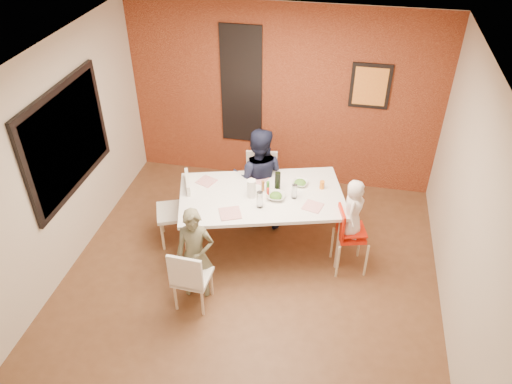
% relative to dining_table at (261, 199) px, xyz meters
% --- Properties ---
extents(ground, '(4.50, 4.50, 0.00)m').
position_rel_dining_table_xyz_m(ground, '(-0.02, -0.56, -0.76)').
color(ground, brown).
rests_on(ground, ground).
extents(ceiling, '(4.50, 4.50, 0.02)m').
position_rel_dining_table_xyz_m(ceiling, '(-0.02, -0.56, 1.94)').
color(ceiling, white).
rests_on(ceiling, wall_back).
extents(wall_back, '(4.50, 0.02, 2.70)m').
position_rel_dining_table_xyz_m(wall_back, '(-0.02, 1.69, 0.59)').
color(wall_back, beige).
rests_on(wall_back, ground).
extents(wall_front, '(4.50, 0.02, 2.70)m').
position_rel_dining_table_xyz_m(wall_front, '(-0.02, -2.81, 0.59)').
color(wall_front, beige).
rests_on(wall_front, ground).
extents(wall_left, '(0.02, 4.50, 2.70)m').
position_rel_dining_table_xyz_m(wall_left, '(-2.27, -0.56, 0.59)').
color(wall_left, beige).
rests_on(wall_left, ground).
extents(wall_right, '(0.02, 4.50, 2.70)m').
position_rel_dining_table_xyz_m(wall_right, '(2.23, -0.56, 0.59)').
color(wall_right, beige).
rests_on(wall_right, ground).
extents(brick_accent_wall, '(4.50, 0.02, 2.70)m').
position_rel_dining_table_xyz_m(brick_accent_wall, '(-0.02, 1.67, 0.59)').
color(brick_accent_wall, maroon).
rests_on(brick_accent_wall, ground).
extents(picture_window_frame, '(0.05, 1.70, 1.30)m').
position_rel_dining_table_xyz_m(picture_window_frame, '(-2.24, -0.36, 0.79)').
color(picture_window_frame, black).
rests_on(picture_window_frame, wall_left).
extents(picture_window_pane, '(0.02, 1.55, 1.15)m').
position_rel_dining_table_xyz_m(picture_window_pane, '(-2.22, -0.36, 0.79)').
color(picture_window_pane, black).
rests_on(picture_window_pane, wall_left).
extents(glassblock_strip, '(0.55, 0.03, 1.70)m').
position_rel_dining_table_xyz_m(glassblock_strip, '(-0.62, 1.66, 0.74)').
color(glassblock_strip, silver).
rests_on(glassblock_strip, wall_back).
extents(glassblock_surround, '(0.60, 0.03, 1.76)m').
position_rel_dining_table_xyz_m(glassblock_surround, '(-0.62, 1.65, 0.74)').
color(glassblock_surround, black).
rests_on(glassblock_surround, wall_back).
extents(art_print_frame, '(0.54, 0.03, 0.64)m').
position_rel_dining_table_xyz_m(art_print_frame, '(1.18, 1.65, 0.89)').
color(art_print_frame, black).
rests_on(art_print_frame, wall_back).
extents(art_print_canvas, '(0.44, 0.01, 0.54)m').
position_rel_dining_table_xyz_m(art_print_canvas, '(1.18, 1.64, 0.89)').
color(art_print_canvas, gold).
rests_on(art_print_canvas, wall_back).
extents(dining_table, '(2.23, 1.61, 0.83)m').
position_rel_dining_table_xyz_m(dining_table, '(0.00, 0.00, 0.00)').
color(dining_table, white).
rests_on(dining_table, ground).
extents(chair_near, '(0.41, 0.41, 0.84)m').
position_rel_dining_table_xyz_m(chair_near, '(-0.57, -1.18, -0.29)').
color(chair_near, white).
rests_on(chair_near, ground).
extents(chair_far, '(0.48, 0.48, 0.92)m').
position_rel_dining_table_xyz_m(chair_far, '(-0.15, 0.75, -0.24)').
color(chair_far, silver).
rests_on(chair_far, ground).
extents(chair_left, '(0.58, 0.58, 0.97)m').
position_rel_dining_table_xyz_m(chair_left, '(-1.05, -0.05, -0.22)').
color(chair_left, silver).
rests_on(chair_left, ground).
extents(high_chair, '(0.46, 0.46, 0.90)m').
position_rel_dining_table_xyz_m(high_chair, '(1.09, -0.17, -0.22)').
color(high_chair, red).
rests_on(high_chair, ground).
extents(child_near, '(0.48, 0.35, 1.19)m').
position_rel_dining_table_xyz_m(child_near, '(-0.57, -0.95, -0.16)').
color(child_near, brown).
rests_on(child_near, ground).
extents(child_far, '(0.73, 0.59, 1.45)m').
position_rel_dining_table_xyz_m(child_far, '(-0.14, 0.51, -0.04)').
color(child_far, black).
rests_on(child_far, ground).
extents(toddler, '(0.29, 0.40, 0.75)m').
position_rel_dining_table_xyz_m(toddler, '(1.11, -0.16, 0.15)').
color(toddler, silver).
rests_on(toddler, high_chair).
extents(plate_near_left, '(0.32, 0.32, 0.01)m').
position_rel_dining_table_xyz_m(plate_near_left, '(-0.29, -0.45, 0.08)').
color(plate_near_left, silver).
rests_on(plate_near_left, dining_table).
extents(plate_far_mid, '(0.27, 0.27, 0.01)m').
position_rel_dining_table_xyz_m(plate_far_mid, '(-0.10, 0.33, 0.08)').
color(plate_far_mid, white).
rests_on(plate_far_mid, dining_table).
extents(plate_near_right, '(0.26, 0.26, 0.01)m').
position_rel_dining_table_xyz_m(plate_near_right, '(0.64, -0.12, 0.08)').
color(plate_near_right, white).
rests_on(plate_near_right, dining_table).
extents(plate_far_left, '(0.27, 0.27, 0.01)m').
position_rel_dining_table_xyz_m(plate_far_left, '(-0.74, 0.14, 0.08)').
color(plate_far_left, white).
rests_on(plate_far_left, dining_table).
extents(salad_bowl_a, '(0.24, 0.24, 0.06)m').
position_rel_dining_table_xyz_m(salad_bowl_a, '(0.18, -0.04, 0.10)').
color(salad_bowl_a, silver).
rests_on(salad_bowl_a, dining_table).
extents(salad_bowl_b, '(0.22, 0.22, 0.05)m').
position_rel_dining_table_xyz_m(salad_bowl_b, '(0.44, 0.31, 0.10)').
color(salad_bowl_b, white).
rests_on(salad_bowl_b, dining_table).
extents(wine_bottle, '(0.07, 0.07, 0.27)m').
position_rel_dining_table_xyz_m(wine_bottle, '(0.18, 0.11, 0.21)').
color(wine_bottle, black).
rests_on(wine_bottle, dining_table).
extents(wine_glass_a, '(0.07, 0.07, 0.21)m').
position_rel_dining_table_xyz_m(wine_glass_a, '(0.03, -0.25, 0.18)').
color(wine_glass_a, silver).
rests_on(wine_glass_a, dining_table).
extents(wine_glass_b, '(0.07, 0.07, 0.19)m').
position_rel_dining_table_xyz_m(wine_glass_b, '(0.40, 0.01, 0.17)').
color(wine_glass_b, silver).
rests_on(wine_glass_b, dining_table).
extents(paper_towel_roll, '(0.11, 0.11, 0.24)m').
position_rel_dining_table_xyz_m(paper_towel_roll, '(-0.11, -0.06, 0.19)').
color(paper_towel_roll, white).
rests_on(paper_towel_roll, dining_table).
extents(condiment_red, '(0.03, 0.03, 0.13)m').
position_rel_dining_table_xyz_m(condiment_red, '(0.08, -0.03, 0.14)').
color(condiment_red, red).
rests_on(condiment_red, dining_table).
extents(condiment_green, '(0.04, 0.04, 0.15)m').
position_rel_dining_table_xyz_m(condiment_green, '(0.07, 0.07, 0.15)').
color(condiment_green, '#377828').
rests_on(condiment_green, dining_table).
extents(condiment_brown, '(0.04, 0.04, 0.15)m').
position_rel_dining_table_xyz_m(condiment_brown, '(0.00, 0.08, 0.15)').
color(condiment_brown, brown).
rests_on(condiment_brown, dining_table).
extents(sippy_cup, '(0.06, 0.06, 0.10)m').
position_rel_dining_table_xyz_m(sippy_cup, '(0.71, 0.28, 0.13)').
color(sippy_cup, orange).
rests_on(sippy_cup, dining_table).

